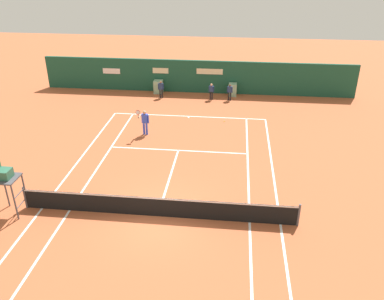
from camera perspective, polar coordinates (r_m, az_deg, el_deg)
name	(u,v)px	position (r m, az deg, el deg)	size (l,w,h in m)	color
ground_plane	(160,208)	(18.11, -4.62, -8.37)	(80.00, 80.00, 0.01)	#B25633
tennis_net	(157,206)	(17.36, -5.02, -8.09)	(12.10, 0.10, 1.07)	#4C4C51
sponsor_back_wall	(196,77)	(32.36, 0.62, 10.44)	(25.00, 1.02, 2.62)	#194C38
umpire_chair	(5,178)	(18.62, -25.26, -3.68)	(1.00, 1.00, 2.58)	#47474C
player_on_baseline	(145,121)	(24.81, -6.83, 4.23)	(0.68, 0.66, 1.83)	blue
ball_kid_centre_post	(230,91)	(30.80, 5.46, 8.44)	(0.43, 0.19, 1.30)	black
ball_kid_left_post	(161,88)	(31.30, -4.50, 8.88)	(0.46, 0.21, 1.38)	black
ball_kid_right_post	(211,90)	(30.85, 2.80, 8.55)	(0.43, 0.21, 1.29)	black
tennis_ball_mid_court	(224,121)	(26.98, 4.67, 4.13)	(0.07, 0.07, 0.07)	#CCE033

